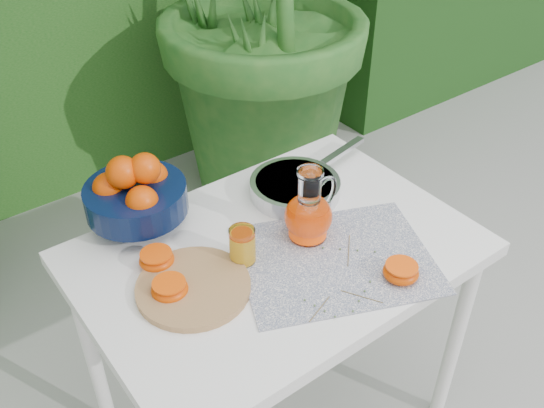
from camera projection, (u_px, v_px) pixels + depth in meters
white_table at (276, 271)px, 1.61m from camera, size 1.00×0.70×0.75m
placemat at (335, 259)px, 1.53m from camera, size 0.59×0.53×0.00m
cutting_board at (193, 287)px, 1.44m from camera, size 0.34×0.34×0.02m
fruit_bowl at (135, 192)px, 1.59m from camera, size 0.31×0.31×0.21m
juice_pitcher at (309, 214)px, 1.56m from camera, size 0.19×0.15×0.21m
juice_tumbler at (242, 246)px, 1.49m from camera, size 0.08×0.08×0.10m
saute_pan at (296, 186)px, 1.74m from camera, size 0.47×0.31×0.05m
orange_halves at (242, 273)px, 1.46m from camera, size 0.59×0.51×0.04m
thyme_sprigs at (344, 282)px, 1.45m from camera, size 0.29×0.23×0.01m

